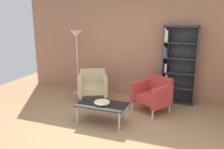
{
  "coord_description": "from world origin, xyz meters",
  "views": [
    {
      "loc": [
        1.57,
        -3.53,
        2.16
      ],
      "look_at": [
        -0.07,
        0.84,
        0.95
      ],
      "focal_mm": 37.54,
      "sensor_mm": 36.0,
      "label": 1
    }
  ],
  "objects": [
    {
      "name": "ground_plane",
      "position": [
        0.0,
        0.0,
        0.0
      ],
      "size": [
        8.32,
        8.32,
        0.0
      ],
      "primitive_type": "plane",
      "color": "#9E7751"
    },
    {
      "name": "bookshelf_tall",
      "position": [
        1.08,
        2.25,
        0.93
      ],
      "size": [
        0.8,
        0.3,
        1.9
      ],
      "color": "#333338",
      "rests_on": "ground_plane"
    },
    {
      "name": "coffee_table_low",
      "position": [
        -0.17,
        0.53,
        0.37
      ],
      "size": [
        1.0,
        0.56,
        0.4
      ],
      "color": "black",
      "rests_on": "ground_plane"
    },
    {
      "name": "armchair_near_window",
      "position": [
        -0.89,
        1.63,
        0.41
      ],
      "size": [
        0.92,
        0.89,
        0.78
      ],
      "rotation": [
        0.0,
        0.0,
        0.44
      ],
      "color": "#C6B289",
      "rests_on": "ground_plane"
    },
    {
      "name": "brick_back_panel",
      "position": [
        0.0,
        2.46,
        1.45
      ],
      "size": [
        6.4,
        0.12,
        2.9
      ],
      "primitive_type": "cube",
      "color": "#A87056",
      "rests_on": "ground_plane"
    },
    {
      "name": "armchair_corner_red",
      "position": [
        0.68,
        1.49,
        0.41
      ],
      "size": [
        0.93,
        0.91,
        0.78
      ],
      "rotation": [
        0.0,
        0.0,
        -0.52
      ],
      "color": "#B73833",
      "rests_on": "ground_plane"
    },
    {
      "name": "floor_lamp_torchiere",
      "position": [
        -1.51,
        1.98,
        1.45
      ],
      "size": [
        0.32,
        0.32,
        1.74
      ],
      "color": "silver",
      "rests_on": "ground_plane"
    },
    {
      "name": "decorative_bowl",
      "position": [
        -0.17,
        0.53,
        0.43
      ],
      "size": [
        0.32,
        0.32,
        0.05
      ],
      "color": "beige",
      "rests_on": "coffee_table_low"
    }
  ]
}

